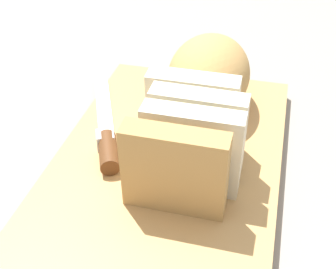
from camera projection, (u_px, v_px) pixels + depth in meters
ground_plane at (168, 171)px, 0.54m from camera, size 3.00×3.00×0.00m
cutting_board at (168, 163)px, 0.53m from camera, size 0.39×0.25×0.02m
bread_loaf at (202, 97)px, 0.54m from camera, size 0.28×0.11×0.09m
bread_knife at (107, 136)px, 0.54m from camera, size 0.23×0.11×0.02m
crumb_near_knife at (145, 153)px, 0.53m from camera, size 0.00×0.00×0.00m
crumb_near_loaf at (193, 139)px, 0.55m from camera, size 0.00×0.00×0.00m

